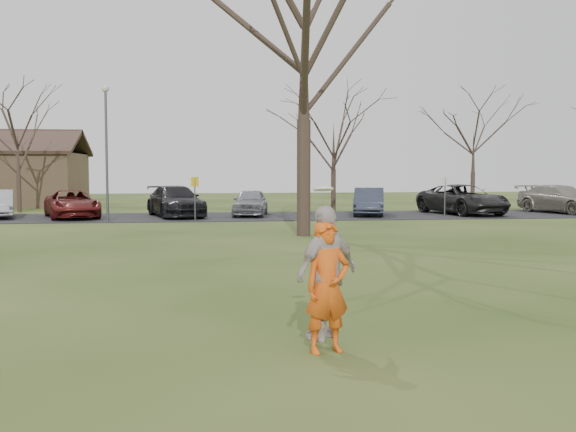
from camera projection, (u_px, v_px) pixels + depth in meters
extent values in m
plane|color=#1E380F|center=(325.00, 344.00, 9.16)|extent=(120.00, 120.00, 0.00)
cube|color=black|center=(235.00, 216.00, 33.89)|extent=(62.00, 6.50, 0.04)
imported|color=#D85111|center=(327.00, 287.00, 8.70)|extent=(0.72, 0.57, 1.74)
imported|color=#5B1615|center=(72.00, 204.00, 32.57)|extent=(3.64, 5.36, 1.36)
imported|color=black|center=(175.00, 201.00, 33.54)|extent=(3.51, 5.71, 1.55)
imported|color=gray|center=(250.00, 202.00, 34.17)|extent=(2.27, 4.25, 1.38)
imported|color=#2F3547|center=(369.00, 202.00, 34.52)|extent=(2.58, 4.57, 1.43)
imported|color=black|center=(463.00, 199.00, 35.33)|extent=(3.90, 6.15, 1.58)
imported|color=gray|center=(561.00, 199.00, 36.39)|extent=(3.58, 5.64, 1.52)
imported|color=#C1B2AD|center=(327.00, 273.00, 8.82)|extent=(1.11, 0.97, 1.80)
cylinder|color=white|center=(323.00, 189.00, 8.85)|extent=(0.27, 0.27, 0.07)
cylinder|color=#47474C|center=(107.00, 157.00, 30.44)|extent=(0.12, 0.12, 6.00)
sphere|color=beige|center=(105.00, 88.00, 30.23)|extent=(0.34, 0.34, 0.34)
cylinder|color=#47474C|center=(195.00, 200.00, 30.60)|extent=(0.06, 0.06, 2.00)
cube|color=yellow|center=(195.00, 182.00, 30.54)|extent=(0.35, 0.35, 0.45)
cylinder|color=#47474C|center=(445.00, 199.00, 32.14)|extent=(0.06, 0.06, 2.00)
cube|color=silver|center=(445.00, 181.00, 32.08)|extent=(0.35, 0.35, 0.45)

